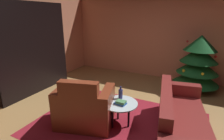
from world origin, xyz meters
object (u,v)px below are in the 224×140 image
at_px(bottle_on_table, 121,94).
at_px(decorated_tree, 198,63).
at_px(coffee_table, 120,105).
at_px(bookshelf_unit, 35,48).
at_px(armchair_red, 85,108).
at_px(couch_red, 180,123).
at_px(book_stack_on_table, 121,102).

relative_size(bottle_on_table, decorated_tree, 0.16).
height_order(coffee_table, decorated_tree, decorated_tree).
distance_m(bottle_on_table, decorated_tree, 2.52).
distance_m(bookshelf_unit, armchair_red, 2.34).
height_order(couch_red, decorated_tree, decorated_tree).
xyz_separation_m(book_stack_on_table, decorated_tree, (1.11, 2.41, 0.26)).
xyz_separation_m(bookshelf_unit, couch_red, (3.63, -0.45, -0.82)).
distance_m(book_stack_on_table, decorated_tree, 2.67).
relative_size(bookshelf_unit, decorated_tree, 1.54).
xyz_separation_m(couch_red, coffee_table, (-1.01, -0.08, 0.11)).
height_order(couch_red, coffee_table, couch_red).
xyz_separation_m(bookshelf_unit, armchair_red, (2.06, -0.81, -0.77)).
distance_m(armchair_red, bottle_on_table, 0.70).
bearing_deg(bookshelf_unit, bottle_on_table, -8.09).
xyz_separation_m(bookshelf_unit, decorated_tree, (3.77, 1.85, -0.37)).
bearing_deg(bookshelf_unit, decorated_tree, 26.10).
xyz_separation_m(book_stack_on_table, bottle_on_table, (-0.10, 0.20, 0.06)).
bearing_deg(bottle_on_table, armchair_red, -138.55).
bearing_deg(decorated_tree, armchair_red, -122.77).
bearing_deg(bookshelf_unit, armchair_red, -21.39).
bearing_deg(decorated_tree, couch_red, -93.39).
relative_size(bookshelf_unit, couch_red, 1.06).
relative_size(armchair_red, coffee_table, 1.81).
bearing_deg(bottle_on_table, couch_red, -4.44).
distance_m(coffee_table, bottle_on_table, 0.22).
distance_m(bookshelf_unit, bottle_on_table, 2.65).
height_order(coffee_table, bottle_on_table, bottle_on_table).
height_order(book_stack_on_table, bottle_on_table, bottle_on_table).
bearing_deg(armchair_red, book_stack_on_table, 21.81).
xyz_separation_m(coffee_table, decorated_tree, (1.14, 2.37, 0.34)).
xyz_separation_m(coffee_table, book_stack_on_table, (0.03, -0.04, 0.08)).
bearing_deg(decorated_tree, bookshelf_unit, -153.90).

